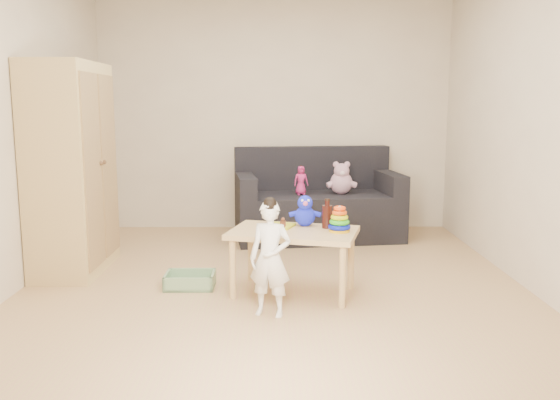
{
  "coord_description": "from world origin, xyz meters",
  "views": [
    {
      "loc": [
        0.01,
        -4.64,
        1.45
      ],
      "look_at": [
        0.05,
        0.25,
        0.65
      ],
      "focal_mm": 38.0,
      "sensor_mm": 36.0,
      "label": 1
    }
  ],
  "objects_px": {
    "sofa": "(318,216)",
    "play_table": "(293,262)",
    "wardrobe": "(71,168)",
    "toddler": "(270,260)"
  },
  "relations": [
    {
      "from": "sofa",
      "to": "play_table",
      "type": "xyz_separation_m",
      "value": [
        -0.32,
        -1.9,
        0.0
      ]
    },
    {
      "from": "sofa",
      "to": "play_table",
      "type": "distance_m",
      "value": 1.93
    },
    {
      "from": "play_table",
      "to": "wardrobe",
      "type": "bearing_deg",
      "value": 160.56
    },
    {
      "from": "sofa",
      "to": "toddler",
      "type": "bearing_deg",
      "value": -109.16
    },
    {
      "from": "wardrobe",
      "to": "sofa",
      "type": "relative_size",
      "value": 1.03
    },
    {
      "from": "sofa",
      "to": "wardrobe",
      "type": "bearing_deg",
      "value": -158.22
    },
    {
      "from": "toddler",
      "to": "play_table",
      "type": "bearing_deg",
      "value": 86.6
    },
    {
      "from": "wardrobe",
      "to": "toddler",
      "type": "relative_size",
      "value": 2.29
    },
    {
      "from": "play_table",
      "to": "toddler",
      "type": "xyz_separation_m",
      "value": [
        -0.17,
        -0.48,
        0.14
      ]
    },
    {
      "from": "wardrobe",
      "to": "sofa",
      "type": "distance_m",
      "value": 2.62
    }
  ]
}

